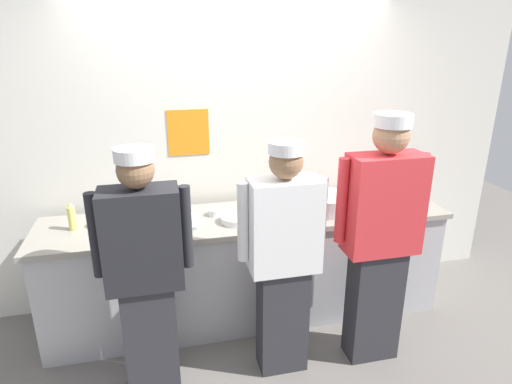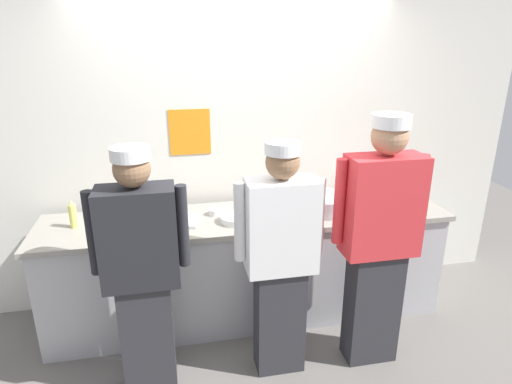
# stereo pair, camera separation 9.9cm
# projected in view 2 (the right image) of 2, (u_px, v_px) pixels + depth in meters

# --- Properties ---
(ground_plane) EXTENTS (9.00, 9.00, 0.00)m
(ground_plane) POSITION_uv_depth(u_px,v_px,m) (257.00, 340.00, 3.34)
(ground_plane) COLOR slate
(wall_back) EXTENTS (4.94, 0.11, 2.72)m
(wall_back) POSITION_uv_depth(u_px,v_px,m) (237.00, 143.00, 3.64)
(wall_back) COLOR silver
(wall_back) RESTS_ON ground
(prep_counter) EXTENTS (3.15, 0.67, 0.89)m
(prep_counter) POSITION_uv_depth(u_px,v_px,m) (248.00, 266.00, 3.52)
(prep_counter) COLOR #B2B2B7
(prep_counter) RESTS_ON ground
(chef_near_left) EXTENTS (0.59, 0.24, 1.63)m
(chef_near_left) POSITION_uv_depth(u_px,v_px,m) (142.00, 269.00, 2.63)
(chef_near_left) COLOR #2D2D33
(chef_near_left) RESTS_ON ground
(chef_center) EXTENTS (0.59, 0.24, 1.62)m
(chef_center) POSITION_uv_depth(u_px,v_px,m) (281.00, 256.00, 2.81)
(chef_center) COLOR #2D2D33
(chef_center) RESTS_ON ground
(chef_far_right) EXTENTS (0.63, 0.24, 1.76)m
(chef_far_right) POSITION_uv_depth(u_px,v_px,m) (379.00, 238.00, 2.87)
(chef_far_right) COLOR #2D2D33
(chef_far_right) RESTS_ON ground
(plate_stack_front) EXTENTS (0.24, 0.24, 0.05)m
(plate_stack_front) POSITION_uv_depth(u_px,v_px,m) (236.00, 219.00, 3.25)
(plate_stack_front) COLOR white
(plate_stack_front) RESTS_ON prep_counter
(mixing_bowl_steel) EXTENTS (0.39, 0.39, 0.13)m
(mixing_bowl_steel) POSITION_uv_depth(u_px,v_px,m) (325.00, 203.00, 3.43)
(mixing_bowl_steel) COLOR #B7BABF
(mixing_bowl_steel) RESTS_ON prep_counter
(sheet_tray) EXTENTS (0.55, 0.33, 0.02)m
(sheet_tray) POSITION_uv_depth(u_px,v_px,m) (159.00, 222.00, 3.23)
(sheet_tray) COLOR #B7BABF
(sheet_tray) RESTS_ON prep_counter
(squeeze_bottle_primary) EXTENTS (0.06, 0.06, 0.21)m
(squeeze_bottle_primary) POSITION_uv_depth(u_px,v_px,m) (73.00, 214.00, 3.13)
(squeeze_bottle_primary) COLOR #E5E066
(squeeze_bottle_primary) RESTS_ON prep_counter
(squeeze_bottle_secondary) EXTENTS (0.06, 0.06, 0.18)m
(squeeze_bottle_secondary) POSITION_uv_depth(u_px,v_px,m) (408.00, 192.00, 3.63)
(squeeze_bottle_secondary) COLOR #56A333
(squeeze_bottle_secondary) RESTS_ON prep_counter
(ramekin_yellow_sauce) EXTENTS (0.09, 0.09, 0.04)m
(ramekin_yellow_sauce) POSITION_uv_depth(u_px,v_px,m) (96.00, 221.00, 3.21)
(ramekin_yellow_sauce) COLOR white
(ramekin_yellow_sauce) RESTS_ON prep_counter
(ramekin_orange_sauce) EXTENTS (0.09, 0.09, 0.05)m
(ramekin_orange_sauce) POSITION_uv_depth(u_px,v_px,m) (214.00, 212.00, 3.38)
(ramekin_orange_sauce) COLOR white
(ramekin_orange_sauce) RESTS_ON prep_counter
(ramekin_green_sauce) EXTENTS (0.09, 0.09, 0.04)m
(ramekin_green_sauce) POSITION_uv_depth(u_px,v_px,m) (388.00, 199.00, 3.66)
(ramekin_green_sauce) COLOR white
(ramekin_green_sauce) RESTS_ON prep_counter
(deli_cup) EXTENTS (0.09, 0.09, 0.10)m
(deli_cup) POSITION_uv_depth(u_px,v_px,m) (366.00, 200.00, 3.56)
(deli_cup) COLOR white
(deli_cup) RESTS_ON prep_counter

